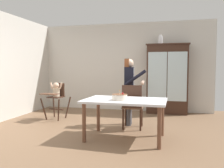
{
  "coord_description": "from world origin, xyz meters",
  "views": [
    {
      "loc": [
        1.37,
        -4.45,
        1.32
      ],
      "look_at": [
        0.09,
        0.7,
        0.95
      ],
      "focal_mm": 36.81,
      "sensor_mm": 36.0,
      "label": 1
    }
  ],
  "objects": [
    {
      "name": "ground_plane",
      "position": [
        0.0,
        0.0,
        0.0
      ],
      "size": [
        6.24,
        6.24,
        0.0
      ],
      "primitive_type": "plane",
      "color": "brown"
    },
    {
      "name": "birthday_cake",
      "position": [
        0.51,
        -0.41,
        0.79
      ],
      "size": [
        0.28,
        0.28,
        0.19
      ],
      "color": "beige",
      "rests_on": "dining_table"
    },
    {
      "name": "adult_person",
      "position": [
        0.49,
        0.77,
        0.97
      ],
      "size": [
        0.52,
        0.51,
        1.53
      ],
      "rotation": [
        0.0,
        0.0,
        1.64
      ],
      "color": "#47474C",
      "rests_on": "ground_plane"
    },
    {
      "name": "china_cabinet",
      "position": [
        1.32,
        2.37,
        1.01
      ],
      "size": [
        1.21,
        0.48,
        2.01
      ],
      "color": "#382116",
      "rests_on": "ground_plane"
    },
    {
      "name": "wall_back",
      "position": [
        0.0,
        2.63,
        1.35
      ],
      "size": [
        5.32,
        0.06,
        2.7
      ],
      "primitive_type": "cube",
      "color": "beige",
      "rests_on": "ground_plane"
    },
    {
      "name": "ceramic_vase",
      "position": [
        1.11,
        2.37,
        2.13
      ],
      "size": [
        0.13,
        0.13,
        0.27
      ],
      "color": "white",
      "rests_on": "china_cabinet"
    },
    {
      "name": "dining_table",
      "position": [
        0.59,
        -0.3,
        0.65
      ],
      "size": [
        1.52,
        1.0,
        0.74
      ],
      "color": "silver",
      "rests_on": "ground_plane"
    },
    {
      "name": "dining_chair_far_side",
      "position": [
        0.62,
        0.39,
        0.56
      ],
      "size": [
        0.46,
        0.46,
        0.96
      ],
      "rotation": [
        0.0,
        0.0,
        3.18
      ],
      "color": "#382116",
      "rests_on": "ground_plane"
    },
    {
      "name": "high_chair_with_toddler",
      "position": [
        -1.46,
        0.92,
        0.65
      ],
      "size": [
        0.63,
        0.73,
        0.95
      ],
      "rotation": [
        0.0,
        0.0,
        -0.11
      ],
      "color": "#382116",
      "rests_on": "ground_plane"
    }
  ]
}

